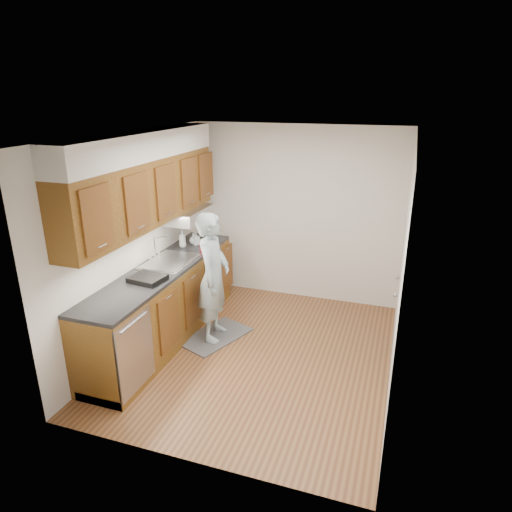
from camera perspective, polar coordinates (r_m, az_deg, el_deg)
The scene contains 15 objects.
floor at distance 5.49m, azimuth 0.18°, elevation -12.09°, with size 3.50×3.50×0.00m, color brown.
ceiling at distance 4.67m, azimuth 0.21°, elevation 14.89°, with size 3.50×3.50×0.00m, color white.
wall_left at distance 5.57m, azimuth -14.62°, elevation 1.94°, with size 0.02×3.50×2.50m, color silver.
wall_right at distance 4.72m, azimuth 17.77°, elevation -1.69°, with size 0.02×3.50×2.50m, color silver.
wall_back at distance 6.55m, azimuth 5.06°, elevation 5.19°, with size 3.00×0.02×2.50m, color silver.
counter at distance 5.70m, azimuth -11.41°, elevation -5.64°, with size 0.64×2.80×1.30m.
upper_cabinets at distance 5.35m, azimuth -13.47°, elevation 9.05°, with size 0.47×2.80×1.21m.
closet_door at distance 5.08m, azimuth 17.48°, elevation -2.84°, with size 0.02×1.22×2.05m, color beige.
floor_mat at distance 5.84m, azimuth -5.11°, elevation -9.93°, with size 0.52×0.88×0.02m, color slate.
person at distance 5.45m, azimuth -5.40°, elevation -1.61°, with size 0.64×0.42×1.80m, color #96ADB7.
soap_bottle_a at distance 6.16m, azimuth -9.19°, elevation 2.23°, with size 0.09×0.09×0.24m, color silver.
soap_bottle_b at distance 6.24m, azimuth -7.51°, elevation 2.18°, with size 0.08×0.08×0.17m, color silver.
soap_bottle_c at distance 6.26m, azimuth -7.79°, elevation 2.17°, with size 0.12×0.12×0.15m, color silver.
soda_can at distance 5.95m, azimuth -6.78°, elevation 1.07°, with size 0.06×0.06×0.12m, color #AD1D27.
dish_rack at distance 5.16m, azimuth -13.41°, elevation -2.75°, with size 0.36×0.30×0.06m, color black.
Camera 1 is at (1.47, -4.41, 2.92)m, focal length 32.00 mm.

